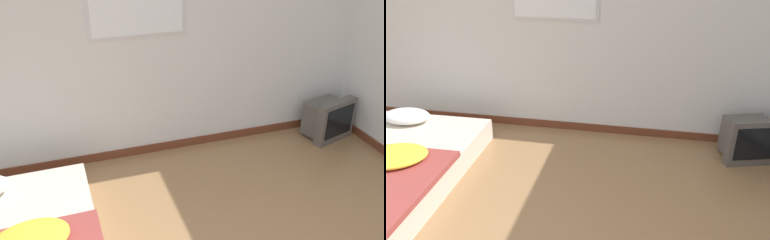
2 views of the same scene
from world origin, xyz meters
The scene contains 2 objects.
wall_back centered at (0.00, 2.95, 1.29)m, with size 7.81×0.08×2.60m.
crt_tv centered at (2.33, 2.61, 0.23)m, with size 0.55×0.47×0.48m.
Camera 2 is at (1.26, -0.97, 2.05)m, focal length 35.00 mm.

